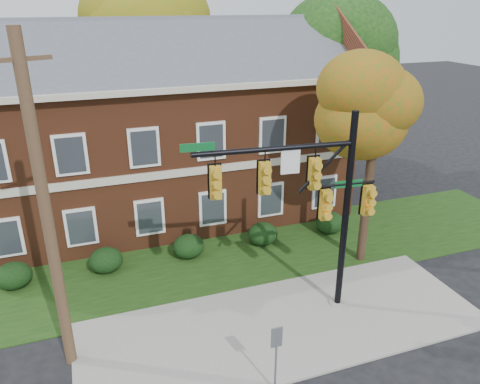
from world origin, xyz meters
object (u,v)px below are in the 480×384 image
object	(u,v)px
traffic_signal	(311,196)
sign_post	(276,349)
hedge_far_left	(13,276)
apartment_building	(160,119)
tree_near_right	(384,108)
hedge_center	(188,246)
hedge_far_right	(330,223)
tree_right_rear	(353,45)
tree_far_rear	(154,28)
hedge_right	(263,234)
utility_pole	(47,216)
hedge_left	(106,260)

from	to	relation	value
traffic_signal	sign_post	distance (m)	5.01
hedge_far_left	apartment_building	bearing A→B (deg)	36.89
tree_near_right	hedge_center	bearing A→B (deg)	158.58
hedge_far_right	tree_right_rear	distance (m)	10.66
apartment_building	sign_post	xyz separation A→B (m)	(0.50, -13.57, -3.43)
apartment_building	hedge_far_left	world-z (taller)	apartment_building
hedge_center	tree_far_rear	bearing A→B (deg)	84.15
tree_near_right	tree_far_rear	bearing A→B (deg)	110.27
hedge_right	utility_pole	bearing A→B (deg)	-149.36
tree_near_right	traffic_signal	world-z (taller)	tree_near_right
utility_pole	traffic_signal	bearing A→B (deg)	-21.52
hedge_center	traffic_signal	xyz separation A→B (m)	(3.03, -5.17, 4.00)
traffic_signal	sign_post	world-z (taller)	traffic_signal
hedge_center	tree_near_right	xyz separation A→B (m)	(7.22, -2.83, 6.14)
hedge_right	tree_far_rear	distance (m)	15.66
tree_far_rear	sign_post	world-z (taller)	tree_far_rear
traffic_signal	utility_pole	size ratio (longest dim) A/B	0.73
hedge_far_right	tree_near_right	xyz separation A→B (m)	(0.22, -2.83, 6.14)
tree_near_right	tree_right_rear	world-z (taller)	tree_right_rear
hedge_right	utility_pole	xyz separation A→B (m)	(-8.50, -5.03, 4.52)
hedge_center	hedge_far_right	distance (m)	7.00
hedge_center	tree_far_rear	xyz separation A→B (m)	(1.34, 13.09, 8.32)
traffic_signal	sign_post	xyz separation A→B (m)	(-2.53, -3.15, -2.97)
apartment_building	tree_right_rear	size ratio (longest dim) A/B	1.77
hedge_left	tree_near_right	bearing A→B (deg)	-14.81
hedge_center	traffic_signal	bearing A→B (deg)	-59.67
hedge_left	hedge_right	size ratio (longest dim) A/B	1.00
apartment_building	traffic_signal	bearing A→B (deg)	-73.81
hedge_right	traffic_signal	size ratio (longest dim) A/B	0.19
hedge_left	tree_near_right	world-z (taller)	tree_near_right
hedge_right	traffic_signal	distance (m)	6.56
hedge_far_left	traffic_signal	bearing A→B (deg)	-27.29
hedge_far_left	hedge_center	xyz separation A→B (m)	(7.00, 0.00, 0.00)
hedge_center	tree_far_rear	size ratio (longest dim) A/B	0.12
hedge_left	tree_right_rear	bearing A→B (deg)	22.42
tree_far_rear	traffic_signal	xyz separation A→B (m)	(1.68, -18.27, -4.31)
tree_right_rear	tree_far_rear	distance (m)	12.20
hedge_right	sign_post	distance (m)	8.90
hedge_left	tree_far_rear	xyz separation A→B (m)	(4.84, 13.09, 8.32)
tree_near_right	hedge_right	bearing A→B (deg)	142.72
tree_near_right	tree_far_rear	world-z (taller)	tree_far_rear
hedge_right	tree_right_rear	size ratio (longest dim) A/B	0.13
hedge_left	tree_right_rear	world-z (taller)	tree_right_rear
hedge_far_left	hedge_left	distance (m)	3.50
tree_near_right	sign_post	world-z (taller)	tree_near_right
apartment_building	tree_right_rear	distance (m)	11.77
hedge_right	tree_near_right	world-z (taller)	tree_near_right
traffic_signal	sign_post	size ratio (longest dim) A/B	3.19
apartment_building	hedge_left	world-z (taller)	apartment_building
hedge_left	hedge_far_right	world-z (taller)	same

